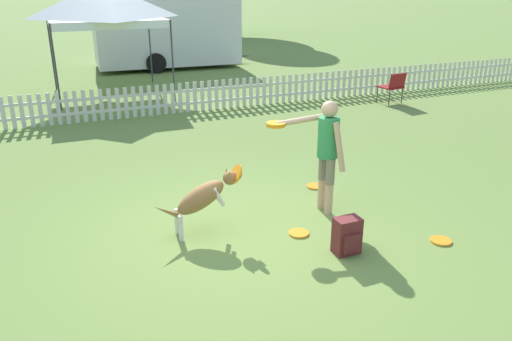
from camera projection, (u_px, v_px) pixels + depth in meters
ground_plane at (239, 234)px, 6.27m from camera, size 240.00×240.00×0.00m
handler_person at (325, 145)px, 6.56m from camera, size 0.92×0.66×1.55m
leaping_dog at (204, 196)px, 6.12m from camera, size 1.14×0.30×0.85m
frisbee_near_handler at (315, 186)px, 7.69m from camera, size 0.25×0.25×0.02m
frisbee_near_dog at (299, 233)px, 6.26m from camera, size 0.25×0.25×0.02m
frisbee_midfield at (441, 241)px, 6.07m from camera, size 0.25×0.25×0.02m
backpack_on_grass at (347, 236)px, 5.76m from camera, size 0.30×0.24×0.44m
picket_fence at (142, 101)px, 11.56m from camera, size 26.07×0.04×0.72m
folding_chair_center at (393, 85)px, 12.79m from camera, size 0.58×0.59×0.79m
canopy_tent_main at (104, 4)px, 13.10m from camera, size 2.88×2.88×2.95m
equipment_trailer at (166, 29)px, 17.96m from camera, size 5.83×2.62×2.56m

